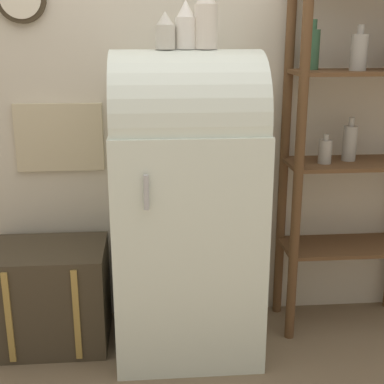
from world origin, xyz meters
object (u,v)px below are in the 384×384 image
refrigerator (186,201)px  suitcase_trunk (51,295)px  vase_left (165,32)px  vase_right (206,17)px  vase_center (185,26)px

refrigerator → suitcase_trunk: refrigerator is taller
vase_left → vase_right: size_ratio=0.55×
vase_left → vase_center: bearing=14.3°
vase_left → refrigerator: bearing=8.9°
suitcase_trunk → vase_center: bearing=-4.6°
suitcase_trunk → vase_center: 1.52m
vase_center → refrigerator: bearing=-66.4°
suitcase_trunk → vase_left: bearing=-7.4°
vase_left → vase_center: (0.09, 0.02, 0.02)m
vase_center → vase_right: 0.10m
vase_left → vase_right: 0.20m
vase_center → vase_left: bearing=-165.7°
vase_left → suitcase_trunk: bearing=172.6°
refrigerator → vase_center: vase_center is taller
suitcase_trunk → vase_right: (0.80, -0.06, 1.38)m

